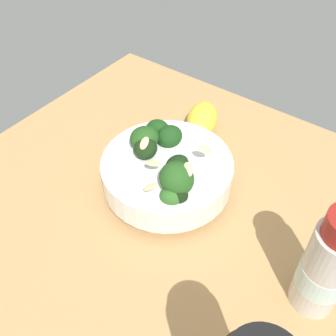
# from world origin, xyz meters

# --- Properties ---
(ground_plane) EXTENTS (0.56, 0.56, 0.05)m
(ground_plane) POSITION_xyz_m (0.00, 0.00, -0.02)
(ground_plane) COLOR tan
(bowl_of_broccoli) EXTENTS (0.17, 0.17, 0.09)m
(bowl_of_broccoli) POSITION_xyz_m (-0.03, 0.00, 0.04)
(bowl_of_broccoli) COLOR white
(bowl_of_broccoli) RESTS_ON ground_plane
(lemon_wedge) EXTENTS (0.09, 0.07, 0.04)m
(lemon_wedge) POSITION_xyz_m (-0.16, -0.03, 0.02)
(lemon_wedge) COLOR yellow
(lemon_wedge) RESTS_ON ground_plane
(bottle_tall) EXTENTS (0.05, 0.05, 0.14)m
(bottle_tall) POSITION_xyz_m (0.01, 0.22, 0.06)
(bottle_tall) COLOR beige
(bottle_tall) RESTS_ON ground_plane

